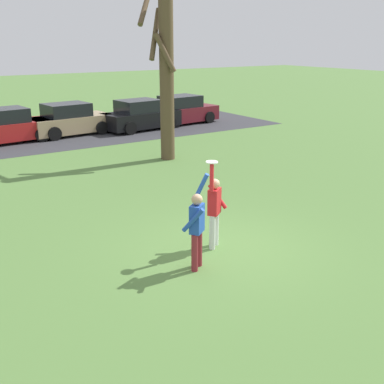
% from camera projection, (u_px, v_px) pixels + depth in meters
% --- Properties ---
extents(ground_plane, '(120.00, 120.00, 0.00)m').
position_uv_depth(ground_plane, '(221.00, 249.00, 11.07)').
color(ground_plane, '#567F3D').
extents(person_catcher, '(0.57, 0.54, 2.08)m').
position_uv_depth(person_catcher, '(214.00, 207.00, 10.87)').
color(person_catcher, silver).
rests_on(person_catcher, ground_plane).
extents(person_defender, '(0.65, 0.64, 2.05)m').
position_uv_depth(person_defender, '(197.00, 225.00, 9.83)').
color(person_defender, maroon).
rests_on(person_defender, ground_plane).
extents(frisbee_disc, '(0.27, 0.27, 0.02)m').
position_uv_depth(frisbee_disc, '(212.00, 162.00, 10.33)').
color(frisbee_disc, white).
rests_on(frisbee_disc, person_catcher).
extents(parked_car_red, '(4.27, 2.37, 1.59)m').
position_uv_depth(parked_car_red, '(6.00, 127.00, 22.27)').
color(parked_car_red, red).
rests_on(parked_car_red, ground_plane).
extents(parked_car_tan, '(4.27, 2.37, 1.59)m').
position_uv_depth(parked_car_tan, '(69.00, 120.00, 24.06)').
color(parked_car_tan, tan).
rests_on(parked_car_tan, ground_plane).
extents(parked_car_black, '(4.27, 2.37, 1.59)m').
position_uv_depth(parked_car_black, '(140.00, 116.00, 25.45)').
color(parked_car_black, black).
rests_on(parked_car_black, ground_plane).
extents(parked_car_maroon, '(4.27, 2.37, 1.59)m').
position_uv_depth(parked_car_maroon, '(182.00, 111.00, 27.32)').
color(parked_car_maroon, maroon).
rests_on(parked_car_maroon, ground_plane).
extents(parking_strip, '(25.42, 6.40, 0.01)m').
position_uv_depth(parking_strip, '(45.00, 139.00, 23.31)').
color(parking_strip, '#38383D').
rests_on(parking_strip, ground_plane).
extents(bare_tree_tall, '(1.49, 1.82, 6.54)m').
position_uv_depth(bare_tree_tall, '(166.00, 75.00, 18.40)').
color(bare_tree_tall, brown).
rests_on(bare_tree_tall, ground_plane).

